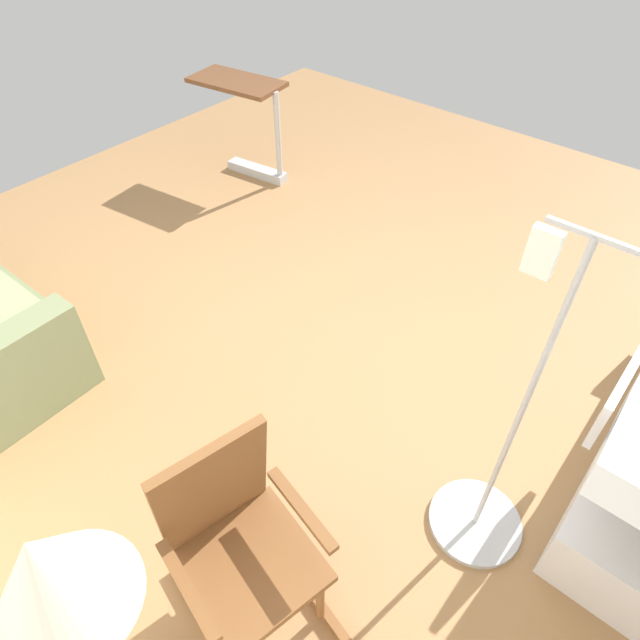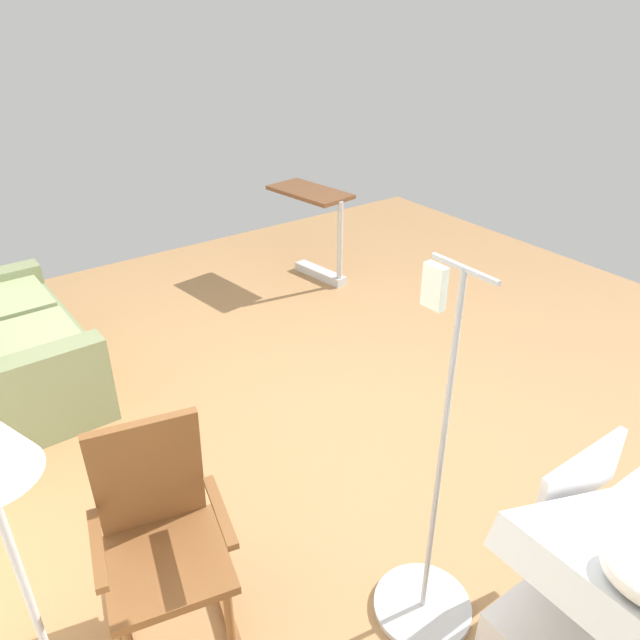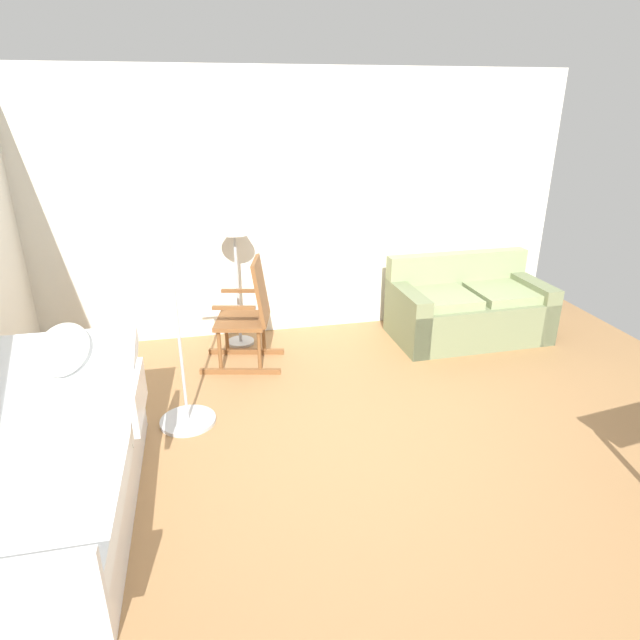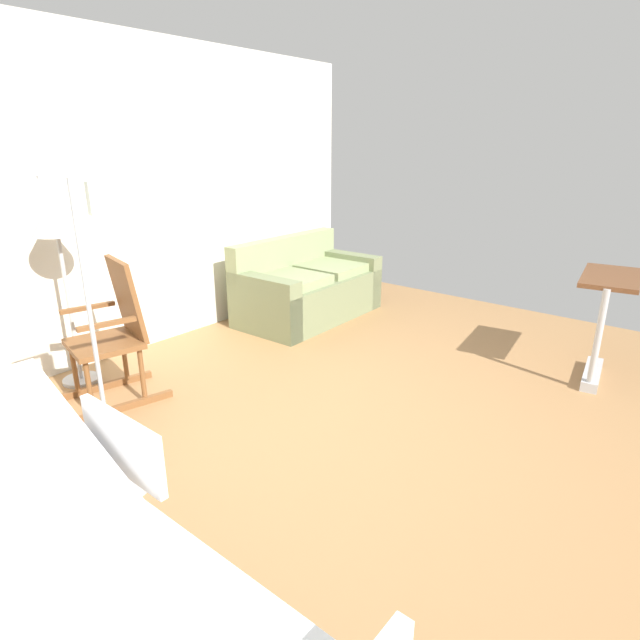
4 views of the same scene
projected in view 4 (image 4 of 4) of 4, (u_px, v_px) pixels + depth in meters
The scene contains 8 objects.
ground_plane at pixel (349, 432), 3.44m from camera, with size 6.87×6.87×0.00m, color #9E7247.
back_wall at pixel (123, 200), 4.48m from camera, with size 5.70×0.10×2.70m, color silver.
hospital_bed at pixel (45, 628), 1.71m from camera, with size 1.05×2.10×0.99m.
couch at pixel (307, 290), 5.63m from camera, with size 1.62×0.89×0.85m.
rocking_chair at pixel (114, 334), 3.75m from camera, with size 0.85×0.63×1.05m.
floor_lamp at pixel (57, 229), 3.77m from camera, with size 0.34×0.34×1.48m.
overbed_table at pixel (603, 315), 4.09m from camera, with size 0.87×0.51×0.84m.
iv_pole at pixel (111, 445), 2.85m from camera, with size 0.44×0.44×1.69m.
Camera 4 is at (-2.45, -1.76, 1.82)m, focal length 29.06 mm.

